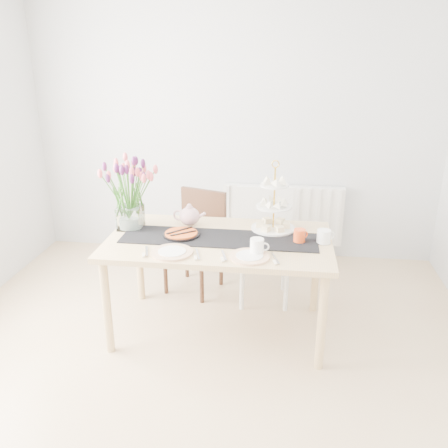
# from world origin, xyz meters

# --- Properties ---
(room_shell) EXTENTS (4.50, 4.50, 4.50)m
(room_shell) POSITION_xyz_m (0.00, 0.00, 1.30)
(room_shell) COLOR tan
(room_shell) RESTS_ON ground
(radiator) EXTENTS (1.20, 0.08, 0.60)m
(radiator) POSITION_xyz_m (0.50, 2.19, 0.45)
(radiator) COLOR white
(radiator) RESTS_ON room_shell
(dining_table) EXTENTS (1.60, 0.90, 0.75)m
(dining_table) POSITION_xyz_m (0.06, 0.75, 0.67)
(dining_table) COLOR #D9B675
(dining_table) RESTS_ON ground
(chair_brown) EXTENTS (0.55, 0.55, 0.87)m
(chair_brown) POSITION_xyz_m (-0.23, 1.44, 0.51)
(chair_brown) COLOR #331E12
(chair_brown) RESTS_ON ground
(chair_white) EXTENTS (0.50, 0.50, 0.94)m
(chair_white) POSITION_xyz_m (0.36, 1.35, 0.55)
(chair_white) COLOR white
(chair_white) RESTS_ON ground
(table_runner) EXTENTS (1.40, 0.35, 0.01)m
(table_runner) POSITION_xyz_m (0.06, 0.75, 0.75)
(table_runner) COLOR black
(table_runner) RESTS_ON dining_table
(tulip_vase) EXTENTS (0.64, 0.64, 0.54)m
(tulip_vase) POSITION_xyz_m (-0.63, 0.87, 1.10)
(tulip_vase) COLOR silver
(tulip_vase) RESTS_ON dining_table
(cake_stand) EXTENTS (0.33, 0.33, 0.48)m
(cake_stand) POSITION_xyz_m (0.44, 0.97, 0.89)
(cake_stand) COLOR gold
(cake_stand) RESTS_ON dining_table
(teapot) EXTENTS (0.27, 0.23, 0.16)m
(teapot) POSITION_xyz_m (-0.20, 0.98, 0.83)
(teapot) COLOR silver
(teapot) RESTS_ON dining_table
(cream_jug) EXTENTS (0.12, 0.12, 0.10)m
(cream_jug) POSITION_xyz_m (0.79, 0.77, 0.80)
(cream_jug) COLOR white
(cream_jug) RESTS_ON dining_table
(tart_tin) EXTENTS (0.26, 0.26, 0.03)m
(tart_tin) POSITION_xyz_m (-0.22, 0.76, 0.77)
(tart_tin) COLOR black
(tart_tin) RESTS_ON dining_table
(mug_white) EXTENTS (0.10, 0.10, 0.11)m
(mug_white) POSITION_xyz_m (0.35, 0.52, 0.80)
(mug_white) COLOR white
(mug_white) RESTS_ON dining_table
(mug_orange) EXTENTS (0.11, 0.11, 0.10)m
(mug_orange) POSITION_xyz_m (0.63, 0.76, 0.80)
(mug_orange) COLOR #EF4B1A
(mug_orange) RESTS_ON dining_table
(plate_left) EXTENTS (0.35, 0.35, 0.01)m
(plate_left) POSITION_xyz_m (-0.21, 0.46, 0.76)
(plate_left) COLOR silver
(plate_left) RESTS_ON dining_table
(plate_right) EXTENTS (0.33, 0.33, 0.01)m
(plate_right) POSITION_xyz_m (0.30, 0.46, 0.76)
(plate_right) COLOR white
(plate_right) RESTS_ON dining_table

